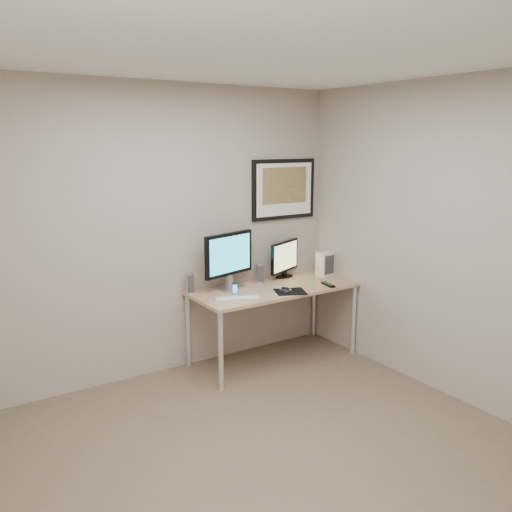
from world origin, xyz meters
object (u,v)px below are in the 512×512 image
Objects in this scene: desk at (274,294)px; monitor_tv at (284,258)px; framed_art at (284,189)px; speaker_right at (260,273)px; monitor_large at (229,258)px; keyboard at (237,298)px; phone_dock at (235,290)px; fan_unit at (325,264)px; speaker_left at (190,283)px.

monitor_tv is (0.31, 0.25, 0.27)m from desk.
framed_art is 3.89× the size of speaker_right.
monitor_large is 1.41× the size of keyboard.
speaker_right is 0.62m from keyboard.
framed_art is at bearing 49.14° from phone_dock.
fan_unit is at bearing -20.00° from monitor_large.
framed_art is 0.88m from fan_unit.
framed_art is 1.22m from phone_dock.
keyboard is (0.26, -0.41, -0.08)m from speaker_left.
phone_dock is 1.18m from fan_unit.
speaker_right reaches higher than keyboard.
keyboard is 1.24m from fan_unit.
speaker_right reaches higher than speaker_left.
desk is 0.48m from monitor_tv.
speaker_left reaches higher than phone_dock.
keyboard is (-0.11, -0.33, -0.29)m from monitor_large.
monitor_large is (-0.74, -0.15, -0.60)m from framed_art.
fan_unit reaches higher than speaker_left.
fan_unit is (1.46, -0.17, 0.03)m from speaker_left.
keyboard is 1.65× the size of fan_unit.
speaker_left is (-1.06, 0.01, -0.11)m from monitor_tv.
phone_dock is (-0.77, -0.30, -0.14)m from monitor_tv.
desk is 3.54× the size of monitor_tv.
framed_art reaches higher than monitor_tv.
monitor_large is at bearing 95.68° from phone_dock.
speaker_right is at bearing 93.00° from desk.
phone_dock is at bearing 91.92° from keyboard.
framed_art is 1.66× the size of monitor_tv.
speaker_right is (-0.36, -0.11, -0.80)m from framed_art.
monitor_large is 1.11m from fan_unit.
fan_unit reaches higher than phone_dock.
monitor_tv reaches higher than speaker_right.
speaker_right is at bearing 161.33° from monitor_tv.
monitor_large reaches higher than keyboard.
framed_art is at bearing 51.20° from keyboard.
speaker_right is (0.74, -0.04, 0.00)m from speaker_left.
monitor_large is 1.28× the size of monitor_tv.
speaker_right is at bearing 55.29° from phone_dock.
monitor_tv is at bearing 45.19° from phone_dock.
desk is 0.28m from speaker_right.
monitor_large is at bearing 155.23° from desk.
desk is at bearing -4.96° from speaker_left.
keyboard is at bearing -174.54° from fan_unit.
desk is 8.30× the size of speaker_right.
phone_dock is at bearing -32.72° from speaker_left.
framed_art is 0.88m from speaker_right.
phone_dock is at bearing 178.02° from monitor_tv.
speaker_left is 0.74m from speaker_right.
fan_unit is at bearing 7.59° from speaker_right.
speaker_left is 0.45× the size of keyboard.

